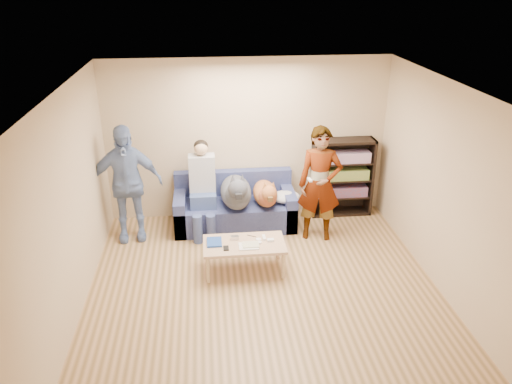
{
  "coord_description": "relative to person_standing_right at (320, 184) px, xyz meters",
  "views": [
    {
      "loc": [
        -0.67,
        -5.12,
        3.77
      ],
      "look_at": [
        0.0,
        1.2,
        0.95
      ],
      "focal_mm": 35.0,
      "sensor_mm": 36.0,
      "label": 1
    }
  ],
  "objects": [
    {
      "name": "magazine",
      "position": [
        -1.12,
        -0.9,
        -0.44
      ],
      "size": [
        0.22,
        0.17,
        0.01
      ],
      "primitive_type": "cube",
      "color": "#BFBE99",
      "rests_on": "coffee_table"
    },
    {
      "name": "wall_front",
      "position": [
        -0.99,
        -4.04,
        0.42
      ],
      "size": [
        4.5,
        0.0,
        4.5
      ],
      "primitive_type": "plane",
      "rotation": [
        -1.57,
        0.0,
        0.0
      ],
      "color": "tan",
      "rests_on": "ground"
    },
    {
      "name": "wall_left",
      "position": [
        -3.24,
        -1.54,
        0.42
      ],
      "size": [
        0.0,
        5.0,
        5.0
      ],
      "primitive_type": "plane",
      "rotation": [
        1.57,
        0.0,
        1.57
      ],
      "color": "tan",
      "rests_on": "ground"
    },
    {
      "name": "dog_gray",
      "position": [
        -1.22,
        0.32,
        -0.21
      ],
      "size": [
        0.48,
        1.28,
        0.69
      ],
      "color": "#4E5259",
      "rests_on": "sofa"
    },
    {
      "name": "camera_silver",
      "position": [
        -1.32,
        -0.7,
        -0.43
      ],
      "size": [
        0.11,
        0.06,
        0.05
      ],
      "primitive_type": "cube",
      "color": "#B9B9BE",
      "rests_on": "coffee_table"
    },
    {
      "name": "controller_b",
      "position": [
        -0.84,
        -0.8,
        -0.44
      ],
      "size": [
        0.09,
        0.06,
        0.03
      ],
      "primitive_type": "cube",
      "color": "white",
      "rests_on": "coffee_table"
    },
    {
      "name": "wallet",
      "position": [
        -1.45,
        -0.94,
        -0.45
      ],
      "size": [
        0.07,
        0.12,
        0.02
      ],
      "primitive_type": "cube",
      "color": "black",
      "rests_on": "coffee_table"
    },
    {
      "name": "ground",
      "position": [
        -0.99,
        -1.54,
        -0.88
      ],
      "size": [
        5.0,
        5.0,
        0.0
      ],
      "primitive_type": "plane",
      "color": "brown",
      "rests_on": "ground"
    },
    {
      "name": "wall_back",
      "position": [
        -0.99,
        0.96,
        0.42
      ],
      "size": [
        4.5,
        0.0,
        4.5
      ],
      "primitive_type": "plane",
      "rotation": [
        1.57,
        0.0,
        0.0
      ],
      "color": "tan",
      "rests_on": "ground"
    },
    {
      "name": "held_controller",
      "position": [
        -0.2,
        -0.2,
        0.16
      ],
      "size": [
        0.06,
        0.12,
        0.03
      ],
      "primitive_type": "cube",
      "rotation": [
        0.0,
        0.0,
        0.14
      ],
      "color": "white",
      "rests_on": "person_standing_right"
    },
    {
      "name": "headphone_cup_a",
      "position": [
        -1.0,
        -0.84,
        -0.45
      ],
      "size": [
        0.07,
        0.07,
        0.02
      ],
      "primitive_type": "cylinder",
      "color": "silver",
      "rests_on": "coffee_table"
    },
    {
      "name": "ceiling",
      "position": [
        -0.99,
        -1.54,
        1.72
      ],
      "size": [
        5.0,
        5.0,
        0.0
      ],
      "primitive_type": "plane",
      "rotation": [
        3.14,
        0.0,
        0.0
      ],
      "color": "white",
      "rests_on": "ground"
    },
    {
      "name": "pen_orange",
      "position": [
        -1.22,
        -0.98,
        -0.45
      ],
      "size": [
        0.13,
        0.06,
        0.01
      ],
      "primitive_type": "cylinder",
      "rotation": [
        0.0,
        1.57,
        0.35
      ],
      "color": "#C44E1B",
      "rests_on": "coffee_table"
    },
    {
      "name": "papers",
      "position": [
        -1.15,
        -0.92,
        -0.45
      ],
      "size": [
        0.26,
        0.2,
        0.02
      ],
      "primitive_type": "cube",
      "color": "silver",
      "rests_on": "coffee_table"
    },
    {
      "name": "notebook_blue",
      "position": [
        -1.6,
        -0.77,
        -0.45
      ],
      "size": [
        0.2,
        0.26,
        0.03
      ],
      "primitive_type": "cube",
      "color": "navy",
      "rests_on": "coffee_table"
    },
    {
      "name": "controller_a",
      "position": [
        -0.92,
        -0.72,
        -0.44
      ],
      "size": [
        0.04,
        0.13,
        0.03
      ],
      "primitive_type": "cube",
      "color": "white",
      "rests_on": "coffee_table"
    },
    {
      "name": "bookshelf",
      "position": [
        0.56,
        0.79,
        -0.2
      ],
      "size": [
        1.0,
        0.34,
        1.3
      ],
      "color": "black",
      "rests_on": "ground"
    },
    {
      "name": "blanket",
      "position": [
        -0.44,
        0.41,
        -0.37
      ],
      "size": [
        0.46,
        0.39,
        0.16
      ],
      "primitive_type": "ellipsoid",
      "color": "#BAB9BF",
      "rests_on": "sofa"
    },
    {
      "name": "sofa",
      "position": [
        -1.24,
        0.56,
        -0.6
      ],
      "size": [
        1.9,
        0.85,
        0.82
      ],
      "color": "#515B93",
      "rests_on": "ground"
    },
    {
      "name": "headphone_cup_b",
      "position": [
        -1.0,
        -0.76,
        -0.45
      ],
      "size": [
        0.07,
        0.07,
        0.02
      ],
      "primitive_type": "cylinder",
      "color": "white",
      "rests_on": "coffee_table"
    },
    {
      "name": "wall_right",
      "position": [
        1.26,
        -1.54,
        0.42
      ],
      "size": [
        0.0,
        5.0,
        5.0
      ],
      "primitive_type": "plane",
      "rotation": [
        1.57,
        0.0,
        -1.57
      ],
      "color": "tan",
      "rests_on": "ground"
    },
    {
      "name": "dog_tan",
      "position": [
        -0.76,
        0.33,
        -0.26
      ],
      "size": [
        0.37,
        1.15,
        0.54
      ],
      "color": "#B66537",
      "rests_on": "sofa"
    },
    {
      "name": "person_seated",
      "position": [
        -1.73,
        0.43,
        -0.1
      ],
      "size": [
        0.4,
        0.73,
        1.47
      ],
      "color": "#415E8F",
      "rests_on": "sofa"
    },
    {
      "name": "pen_black",
      "position": [
        -1.08,
        -0.64,
        -0.45
      ],
      "size": [
        0.13,
        0.08,
        0.01
      ],
      "primitive_type": "cylinder",
      "rotation": [
        0.0,
        1.57,
        -0.52
      ],
      "color": "black",
      "rests_on": "coffee_table"
    },
    {
      "name": "coffee_table",
      "position": [
        -1.2,
        -0.82,
        -0.5
      ],
      "size": [
        1.1,
        0.6,
        0.42
      ],
      "color": "tan",
      "rests_on": "ground"
    },
    {
      "name": "person_standing_right",
      "position": [
        0.0,
        0.0,
        0.0
      ],
      "size": [
        0.71,
        0.55,
        1.76
      ],
      "primitive_type": "imported",
      "rotation": [
        0.0,
        0.0,
        -0.21
      ],
      "color": "gray",
      "rests_on": "ground"
    },
    {
      "name": "person_standing_left",
      "position": [
        -2.85,
        0.28,
        0.02
      ],
      "size": [
        1.09,
        0.54,
        1.8
      ],
      "primitive_type": "imported",
      "rotation": [
        0.0,
        0.0,
        0.1
      ],
      "color": "#7787BF",
      "rests_on": "ground"
    }
  ]
}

